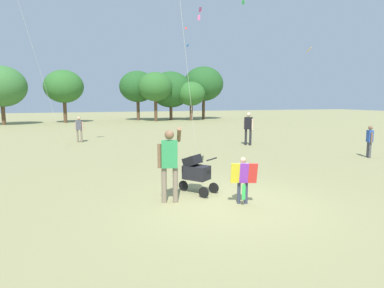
{
  "coord_description": "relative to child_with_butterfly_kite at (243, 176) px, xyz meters",
  "views": [
    {
      "loc": [
        -3.31,
        -6.98,
        2.47
      ],
      "look_at": [
        -0.44,
        1.12,
        1.3
      ],
      "focal_mm": 30.86,
      "sensor_mm": 36.0,
      "label": 1
    }
  ],
  "objects": [
    {
      "name": "ground_plane",
      "position": [
        -0.35,
        0.24,
        -0.67
      ],
      "size": [
        120.0,
        120.0,
        0.0
      ],
      "primitive_type": "plane",
      "color": "#938E5B"
    },
    {
      "name": "child_with_butterfly_kite",
      "position": [
        0.0,
        0.0,
        0.0
      ],
      "size": [
        0.63,
        0.47,
        1.12
      ],
      "color": "#33384C",
      "rests_on": "ground"
    },
    {
      "name": "person_couple_left",
      "position": [
        8.06,
        3.8,
        0.13
      ],
      "size": [
        0.29,
        0.41,
        1.36
      ],
      "color": "#4C4C51",
      "rests_on": "ground"
    },
    {
      "name": "person_sitting_far",
      "position": [
        5.11,
        8.92,
        0.37
      ],
      "size": [
        0.41,
        0.48,
        1.77
      ],
      "color": "#232328",
      "rests_on": "ground"
    },
    {
      "name": "person_adult_flyer",
      "position": [
        -1.6,
        0.68,
        0.38
      ],
      "size": [
        0.65,
        0.53,
        1.83
      ],
      "color": "#7F705B",
      "rests_on": "ground"
    },
    {
      "name": "stroller",
      "position": [
        -0.73,
        1.23,
        -0.07
      ],
      "size": [
        0.91,
        1.04,
        1.03
      ],
      "color": "black",
      "rests_on": "ground"
    },
    {
      "name": "person_red_shirt",
      "position": [
        -3.47,
        13.22,
        0.2
      ],
      "size": [
        0.44,
        0.31,
        1.49
      ],
      "color": "#7F705B",
      "rests_on": "ground"
    },
    {
      "name": "treeline_distant",
      "position": [
        -1.73,
        31.32,
        3.17
      ],
      "size": [
        38.08,
        7.42,
        6.48
      ],
      "color": "brown",
      "rests_on": "ground"
    }
  ]
}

